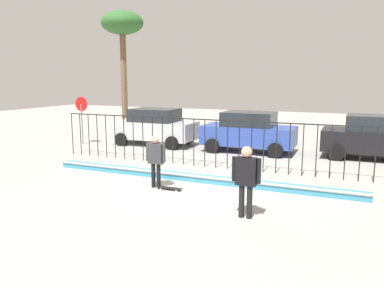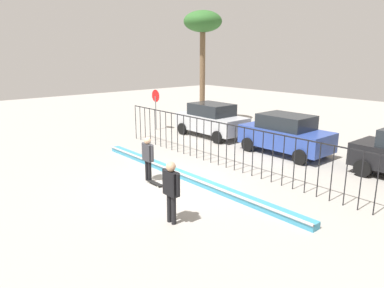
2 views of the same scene
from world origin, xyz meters
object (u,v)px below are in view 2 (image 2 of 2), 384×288
(skateboard, at_px, (155,183))
(palm_tree_short, at_px, (203,26))
(stop_sign, at_px, (156,104))
(camera_operator, at_px, (171,187))
(parked_car_blue, at_px, (285,134))
(skateboarder, at_px, (148,155))
(parked_car_silver, at_px, (211,120))

(skateboard, height_order, palm_tree_short, palm_tree_short)
(skateboard, distance_m, stop_sign, 9.98)
(camera_operator, bearing_deg, palm_tree_short, -4.49)
(parked_car_blue, relative_size, stop_sign, 1.72)
(skateboarder, bearing_deg, stop_sign, 118.01)
(skateboarder, distance_m, camera_operator, 3.64)
(camera_operator, bearing_deg, parked_car_silver, -8.44)
(parked_car_silver, distance_m, parked_car_blue, 5.00)
(camera_operator, bearing_deg, skateboard, 14.60)
(skateboard, relative_size, stop_sign, 0.32)
(parked_car_silver, xyz_separation_m, parked_car_blue, (5.00, 0.04, 0.00))
(parked_car_silver, height_order, parked_car_blue, same)
(camera_operator, bearing_deg, parked_car_blue, -34.29)
(camera_operator, bearing_deg, skateboarder, 17.35)
(skateboard, distance_m, parked_car_blue, 7.19)
(skateboarder, height_order, parked_car_blue, parked_car_blue)
(skateboard, relative_size, camera_operator, 0.44)
(stop_sign, bearing_deg, palm_tree_short, 85.55)
(parked_car_blue, xyz_separation_m, stop_sign, (-8.63, -1.36, 0.64))
(skateboard, xyz_separation_m, parked_car_silver, (-4.38, 7.07, 0.91))
(camera_operator, relative_size, palm_tree_short, 0.25)
(skateboard, bearing_deg, skateboarder, -171.25)
(skateboard, height_order, stop_sign, stop_sign)
(skateboarder, relative_size, parked_car_blue, 0.39)
(parked_car_silver, relative_size, parked_car_blue, 1.00)
(skateboard, xyz_separation_m, parked_car_blue, (0.62, 7.11, 0.91))
(stop_sign, bearing_deg, skateboarder, -37.16)
(skateboarder, distance_m, palm_tree_short, 12.95)
(skateboard, bearing_deg, parked_car_blue, 100.35)
(skateboarder, xyz_separation_m, palm_tree_short, (-7.22, 9.34, 5.34))
(skateboarder, relative_size, parked_car_silver, 0.39)
(parked_car_silver, height_order, palm_tree_short, palm_tree_short)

